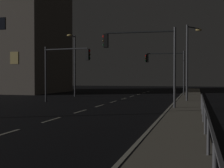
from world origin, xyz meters
name	(u,v)px	position (x,y,z in m)	size (l,w,h in m)	color
ground_plane	(83,111)	(0.00, 17.50, 0.00)	(112.00, 112.00, 0.00)	black
sidewalk_right	(186,113)	(6.50, 17.50, 0.07)	(2.08, 77.00, 0.14)	#9E937F
lane_markings_center	(100,106)	(0.00, 21.00, 0.01)	(0.14, 50.00, 0.01)	silver
lane_edge_line	(171,106)	(5.20, 22.50, 0.01)	(0.14, 53.00, 0.01)	silver
traffic_light_mid_right	(166,64)	(3.65, 34.71, 3.72)	(4.52, 0.39, 5.03)	#38383D
traffic_light_mid_left	(66,62)	(-3.79, 23.21, 3.44)	(4.39, 0.65, 4.84)	#38383D
traffic_light_far_right	(142,51)	(3.48, 19.49, 3.96)	(5.02, 0.50, 5.34)	#4C4C51
street_lamp_median	(190,55)	(6.46, 26.46, 4.14)	(1.32, 1.79, 6.54)	#4C4C51
street_lamp_across_street	(74,59)	(-5.95, 30.25, 4.16)	(0.63, 2.36, 6.79)	#38383D
barrier_fence	(207,119)	(7.39, 8.68, 0.88)	(0.09, 21.44, 0.98)	#59595E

